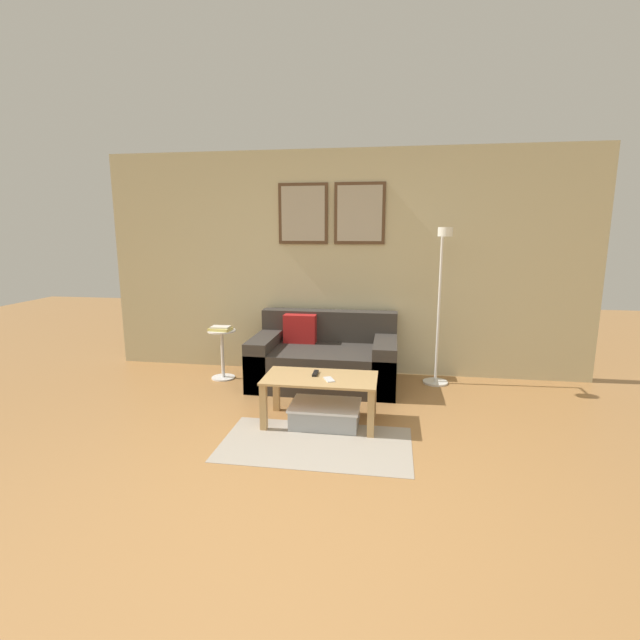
# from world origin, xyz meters

# --- Properties ---
(ground_plane) EXTENTS (16.00, 16.00, 0.00)m
(ground_plane) POSITION_xyz_m (0.00, 0.00, 0.00)
(ground_plane) COLOR #A87542
(wall_back) EXTENTS (5.60, 0.09, 2.55)m
(wall_back) POSITION_xyz_m (-0.00, 2.85, 1.29)
(wall_back) COLOR #C6BC93
(wall_back) RESTS_ON ground_plane
(area_rug) EXTENTS (1.50, 0.84, 0.01)m
(area_rug) POSITION_xyz_m (0.02, 0.87, 0.00)
(area_rug) COLOR #A39989
(area_rug) RESTS_ON ground_plane
(couch) EXTENTS (1.54, 0.93, 0.76)m
(couch) POSITION_xyz_m (-0.13, 2.36, 0.27)
(couch) COLOR #38332D
(couch) RESTS_ON ground_plane
(coffee_table) EXTENTS (0.97, 0.51, 0.42)m
(coffee_table) POSITION_xyz_m (-0.01, 1.29, 0.34)
(coffee_table) COLOR tan
(coffee_table) RESTS_ON ground_plane
(storage_bin) EXTENTS (0.60, 0.43, 0.19)m
(storage_bin) POSITION_xyz_m (0.04, 1.26, 0.09)
(storage_bin) COLOR #9EA3A8
(storage_bin) RESTS_ON ground_plane
(floor_lamp) EXTENTS (0.27, 0.46, 1.69)m
(floor_lamp) POSITION_xyz_m (1.08, 2.44, 0.93)
(floor_lamp) COLOR white
(floor_lamp) RESTS_ON ground_plane
(side_table) EXTENTS (0.31, 0.31, 0.56)m
(side_table) POSITION_xyz_m (-1.30, 2.34, 0.33)
(side_table) COLOR white
(side_table) RESTS_ON ground_plane
(book_stack) EXTENTS (0.25, 0.19, 0.04)m
(book_stack) POSITION_xyz_m (-1.30, 2.32, 0.58)
(book_stack) COLOR #D8C666
(book_stack) RESTS_ON side_table
(remote_control) EXTENTS (0.04, 0.15, 0.02)m
(remote_control) POSITION_xyz_m (-0.07, 1.35, 0.43)
(remote_control) COLOR black
(remote_control) RESTS_ON coffee_table
(cell_phone) EXTENTS (0.12, 0.15, 0.01)m
(cell_phone) POSITION_xyz_m (0.07, 1.22, 0.42)
(cell_phone) COLOR silver
(cell_phone) RESTS_ON coffee_table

